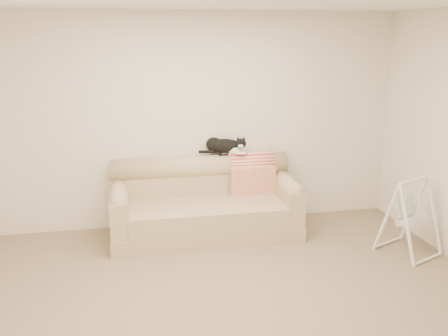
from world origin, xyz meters
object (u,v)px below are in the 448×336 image
sofa (204,205)px  remote_a (226,154)px  tuxedo_cat (225,146)px  remote_b (240,154)px  baby_swing (410,216)px

sofa → remote_a: remote_a is taller
tuxedo_cat → remote_a: bearing=-70.2°
remote_b → baby_swing: remote_b is taller
tuxedo_cat → remote_b: bearing=-14.3°
sofa → remote_a: bearing=37.7°
remote_b → baby_swing: bearing=-36.4°
tuxedo_cat → baby_swing: tuxedo_cat is taller
remote_b → remote_a: bearing=172.0°
tuxedo_cat → baby_swing: bearing=-34.6°
remote_a → sofa: bearing=-142.3°
sofa → remote_b: bearing=24.2°
sofa → remote_b: remote_b is taller
remote_a → baby_swing: 2.22m
remote_a → baby_swing: bearing=-34.2°
remote_b → baby_swing: size_ratio=0.20×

